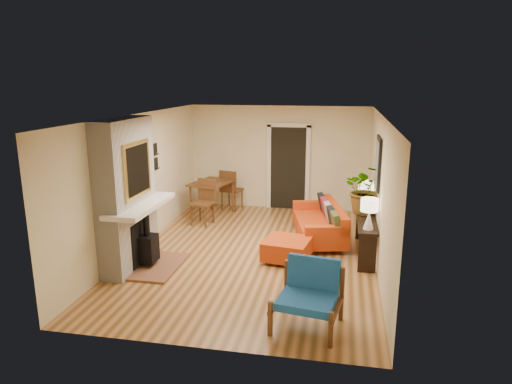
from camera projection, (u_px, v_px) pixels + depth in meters
The scene contains 10 objects.
room_shell at pixel (300, 165), 10.82m from camera, with size 6.50×6.50×6.50m.
fireplace at pixel (129, 198), 7.84m from camera, with size 1.09×1.68×2.60m.
sofa at pixel (322, 223), 9.43m from camera, with size 1.27×2.12×0.78m.
ottoman at pixel (287, 248), 8.30m from camera, with size 0.91×0.91×0.40m.
blue_chair at pixel (310, 291), 6.10m from camera, with size 0.97×0.95×0.88m.
dining_table at pixel (215, 189), 10.93m from camera, with size 1.13×1.95×1.03m.
console_table at pixel (366, 225), 8.50m from camera, with size 0.34×1.85×0.72m.
lamp_near at pixel (369, 210), 7.76m from camera, with size 0.30×0.30×0.54m.
lamp_far at pixel (366, 191), 9.06m from camera, with size 0.30×0.30×0.54m.
houseplant at pixel (367, 189), 8.63m from camera, with size 0.86×0.75×0.96m, color #1E5919.
Camera 1 is at (1.58, -8.03, 3.22)m, focal length 32.00 mm.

